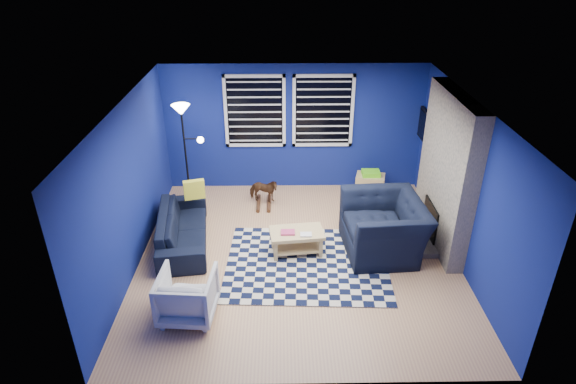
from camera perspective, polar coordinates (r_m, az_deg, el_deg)
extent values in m
plane|color=tan|center=(7.79, 1.17, -7.59)|extent=(5.00, 5.00, 0.00)
plane|color=white|center=(6.66, 1.38, 10.22)|extent=(5.00, 5.00, 0.00)
plane|color=navy|center=(9.43, 0.73, 7.57)|extent=(5.00, 0.00, 5.00)
plane|color=navy|center=(7.48, -18.25, 0.45)|extent=(0.00, 5.00, 5.00)
plane|color=navy|center=(7.65, 20.34, 0.71)|extent=(0.00, 5.00, 5.00)
cube|color=gray|center=(8.02, 18.32, 2.34)|extent=(0.26, 2.00, 2.50)
cube|color=black|center=(8.39, 16.51, -3.21)|extent=(0.04, 0.70, 0.60)
cube|color=gray|center=(8.51, 15.39, -5.02)|extent=(0.50, 1.20, 0.08)
cube|color=black|center=(9.30, -3.94, 9.51)|extent=(1.05, 0.02, 1.30)
cube|color=white|center=(9.11, -4.09, 13.56)|extent=(1.17, 0.05, 0.06)
cube|color=white|center=(9.53, -3.81, 5.61)|extent=(1.17, 0.05, 0.06)
cube|color=black|center=(9.33, 4.17, 9.55)|extent=(1.05, 0.02, 1.30)
cube|color=white|center=(9.13, 4.33, 13.59)|extent=(1.17, 0.05, 0.06)
cube|color=white|center=(9.55, 4.04, 5.65)|extent=(1.17, 0.05, 0.06)
cube|color=black|center=(9.31, 16.20, 7.16)|extent=(0.06, 1.00, 0.58)
cube|color=black|center=(9.30, 15.99, 7.17)|extent=(0.01, 0.92, 0.50)
cube|color=black|center=(7.62, 2.23, -8.43)|extent=(2.59, 2.11, 0.02)
imported|color=black|center=(8.15, -12.37, -4.17)|extent=(2.01, 1.00, 0.56)
imported|color=black|center=(7.84, 11.28, -4.04)|extent=(1.45, 1.29, 0.88)
imported|color=gray|center=(6.64, -11.85, -11.88)|extent=(0.78, 0.80, 0.68)
imported|color=#4E3019|center=(9.07, -2.94, 0.17)|extent=(0.38, 0.61, 0.48)
cube|color=tan|center=(7.66, 1.04, -4.87)|extent=(0.90, 0.58, 0.06)
cube|color=tan|center=(7.80, 1.02, -6.50)|extent=(0.81, 0.50, 0.03)
cube|color=#B0325E|center=(7.59, -0.02, -4.80)|extent=(0.24, 0.18, 0.03)
cube|color=silver|center=(7.55, 2.14, -5.06)|extent=(0.19, 0.15, 0.03)
cube|color=tan|center=(7.61, -1.64, -6.91)|extent=(0.06, 0.06, 0.34)
cube|color=tan|center=(7.63, 3.77, -6.85)|extent=(0.06, 0.06, 0.34)
cube|color=tan|center=(7.92, -1.61, -5.36)|extent=(0.06, 0.06, 0.34)
cube|color=tan|center=(7.94, 3.57, -5.31)|extent=(0.06, 0.06, 0.34)
cube|color=tan|center=(9.56, 9.66, 0.75)|extent=(0.62, 0.49, 0.45)
cube|color=black|center=(9.56, 9.66, 0.75)|extent=(0.54, 0.43, 0.36)
cube|color=#6AF01C|center=(9.44, 9.79, 2.22)|extent=(0.39, 0.34, 0.09)
cylinder|color=black|center=(9.51, -11.46, -1.01)|extent=(0.24, 0.24, 0.03)
cylinder|color=black|center=(9.12, -11.99, 3.93)|extent=(0.04, 0.04, 1.80)
cone|color=white|center=(8.79, -12.58, 9.48)|extent=(0.32, 0.32, 0.18)
sphere|color=white|center=(8.87, -10.35, 6.11)|extent=(0.12, 0.12, 0.12)
cube|color=yellow|center=(8.34, -11.06, 0.29)|extent=(0.37, 0.20, 0.34)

